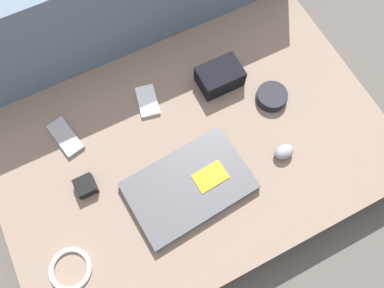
{
  "coord_description": "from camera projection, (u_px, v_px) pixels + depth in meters",
  "views": [
    {
      "loc": [
        -0.17,
        -0.34,
        1.14
      ],
      "look_at": [
        0.0,
        0.0,
        0.14
      ],
      "focal_mm": 35.0,
      "sensor_mm": 36.0,
      "label": 1
    }
  ],
  "objects": [
    {
      "name": "ground_plane",
      "position": [
        192.0,
        159.0,
        1.2
      ],
      "size": [
        8.0,
        8.0,
        0.0
      ],
      "primitive_type": "plane",
      "color": "#4C4742"
    },
    {
      "name": "phone_black",
      "position": [
        65.0,
        137.0,
        1.1
      ],
      "size": [
        0.08,
        0.13,
        0.01
      ],
      "rotation": [
        0.0,
        0.0,
        0.21
      ],
      "color": "#99999E",
      "rests_on": "couch_seat"
    },
    {
      "name": "cable_coil",
      "position": [
        70.0,
        269.0,
        0.97
      ],
      "size": [
        0.11,
        0.11,
        0.01
      ],
      "color": "white",
      "rests_on": "couch_seat"
    },
    {
      "name": "laptop",
      "position": [
        189.0,
        186.0,
        1.04
      ],
      "size": [
        0.35,
        0.24,
        0.03
      ],
      "rotation": [
        0.0,
        0.0,
        0.08
      ],
      "color": "#47474C",
      "rests_on": "couch_seat"
    },
    {
      "name": "charger_brick",
      "position": [
        86.0,
        186.0,
        1.03
      ],
      "size": [
        0.05,
        0.05,
        0.04
      ],
      "color": "black",
      "rests_on": "couch_seat"
    },
    {
      "name": "camera_pouch",
      "position": [
        220.0,
        77.0,
        1.14
      ],
      "size": [
        0.13,
        0.09,
        0.07
      ],
      "color": "black",
      "rests_on": "couch_seat"
    },
    {
      "name": "couch_seat",
      "position": [
        192.0,
        153.0,
        1.15
      ],
      "size": [
        1.13,
        0.75,
        0.12
      ],
      "color": "#7A6656",
      "rests_on": "ground_plane"
    },
    {
      "name": "couch_backrest",
      "position": [
        122.0,
        6.0,
        1.15
      ],
      "size": [
        1.13,
        0.2,
        0.44
      ],
      "color": "slate",
      "rests_on": "ground_plane"
    },
    {
      "name": "speaker_puck",
      "position": [
        272.0,
        96.0,
        1.14
      ],
      "size": [
        0.1,
        0.1,
        0.03
      ],
      "color": "black",
      "rests_on": "couch_seat"
    },
    {
      "name": "phone_silver",
      "position": [
        148.0,
        101.0,
        1.14
      ],
      "size": [
        0.08,
        0.11,
        0.01
      ],
      "rotation": [
        0.0,
        0.0,
        -0.2
      ],
      "color": "silver",
      "rests_on": "couch_seat"
    },
    {
      "name": "computer_mouse",
      "position": [
        284.0,
        152.0,
        1.07
      ],
      "size": [
        0.06,
        0.04,
        0.04
      ],
      "rotation": [
        0.0,
        0.0,
        -0.03
      ],
      "color": "gray",
      "rests_on": "couch_seat"
    }
  ]
}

